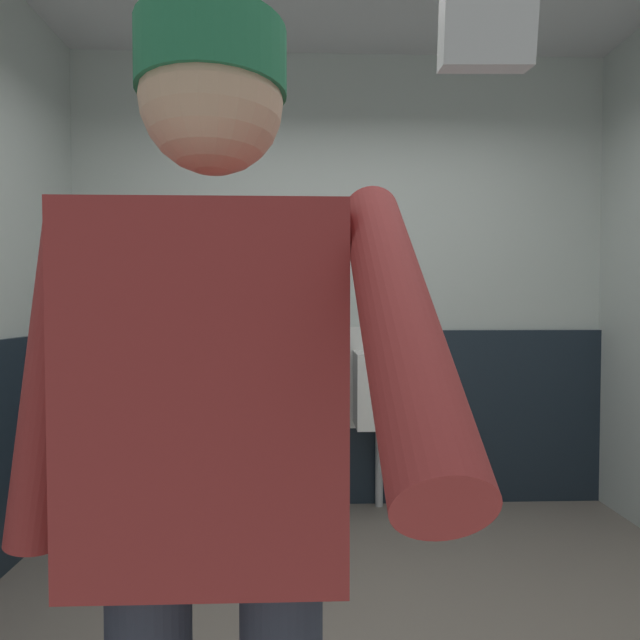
{
  "coord_description": "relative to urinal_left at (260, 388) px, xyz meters",
  "views": [
    {
      "loc": [
        -0.24,
        -1.6,
        1.3
      ],
      "look_at": [
        -0.2,
        -0.15,
        1.25
      ],
      "focal_mm": 28.69,
      "sensor_mm": 36.0,
      "label": 1
    }
  ],
  "objects": [
    {
      "name": "urinal_middle",
      "position": [
        0.75,
        0.0,
        0.0
      ],
      "size": [
        0.4,
        0.34,
        1.24
      ],
      "color": "white",
      "rests_on": "ground_plane"
    },
    {
      "name": "urinal_left",
      "position": [
        0.0,
        0.0,
        0.0
      ],
      "size": [
        0.4,
        0.34,
        1.24
      ],
      "color": "white",
      "rests_on": "ground_plane"
    },
    {
      "name": "wall_back",
      "position": [
        0.51,
        0.22,
        0.67
      ],
      "size": [
        4.0,
        0.12,
        2.89
      ],
      "primitive_type": "cube",
      "color": "silver",
      "rests_on": "ground_plane"
    },
    {
      "name": "soap_dispenser",
      "position": [
        -0.2,
        0.12,
        0.53
      ],
      "size": [
        0.1,
        0.07,
        0.18
      ],
      "primitive_type": "cube",
      "color": "silver"
    },
    {
      "name": "privacy_divider_panel",
      "position": [
        0.38,
        -0.07,
        0.17
      ],
      "size": [
        0.04,
        0.4,
        0.9
      ],
      "primitive_type": "cube",
      "color": "#4C4C51"
    },
    {
      "name": "wainscot_band_back",
      "position": [
        0.51,
        0.14,
        -0.21
      ],
      "size": [
        3.4,
        0.03,
        1.13
      ],
      "primitive_type": "cube",
      "color": "#19232D",
      "rests_on": "ground_plane"
    },
    {
      "name": "person",
      "position": [
        0.12,
        -2.29,
        0.26
      ],
      "size": [
        0.65,
        0.6,
        1.74
      ],
      "color": "#2D3342",
      "rests_on": "ground_plane"
    }
  ]
}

